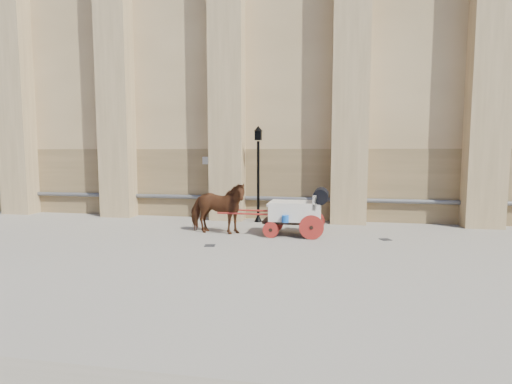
# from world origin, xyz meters

# --- Properties ---
(ground) EXTENTS (90.00, 90.00, 0.00)m
(ground) POSITION_xyz_m (0.00, 0.00, 0.00)
(ground) COLOR slate
(ground) RESTS_ON ground
(cathedral) EXTENTS (44.80, 9.20, 19.20)m
(cathedral) POSITION_xyz_m (2.07, 7.81, 9.01)
(cathedral) COLOR tan
(cathedral) RESTS_ON ground
(horse) EXTENTS (2.22, 1.14, 1.82)m
(horse) POSITION_xyz_m (-0.61, 0.61, 0.91)
(horse) COLOR brown
(horse) RESTS_ON ground
(carriage) EXTENTS (3.78, 1.35, 1.65)m
(carriage) POSITION_xyz_m (2.23, 0.80, 0.89)
(carriage) COLOR black
(carriage) RESTS_ON ground
(street_lamp) EXTENTS (0.37, 0.37, 3.92)m
(street_lamp) POSITION_xyz_m (0.38, 3.24, 2.10)
(street_lamp) COLOR black
(street_lamp) RESTS_ON ground
(drain_grate_near) EXTENTS (0.37, 0.37, 0.01)m
(drain_grate_near) POSITION_xyz_m (-0.35, -1.18, 0.01)
(drain_grate_near) COLOR black
(drain_grate_near) RESTS_ON ground
(drain_grate_far) EXTENTS (0.42, 0.42, 0.01)m
(drain_grate_far) POSITION_xyz_m (5.09, 0.65, 0.01)
(drain_grate_far) COLOR black
(drain_grate_far) RESTS_ON ground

